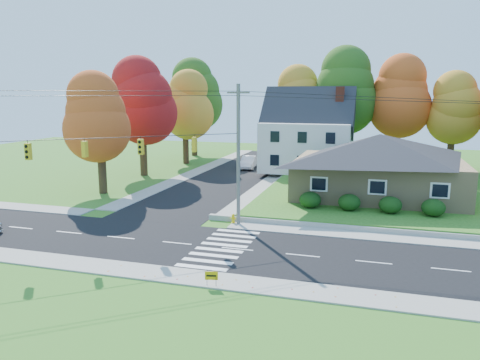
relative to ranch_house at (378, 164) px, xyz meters
The scene contains 21 objects.
ground 18.18m from the ranch_house, 116.57° to the right, with size 120.00×120.00×0.00m, color #3D7923.
road_main 18.18m from the ranch_house, 116.57° to the right, with size 90.00×8.00×0.02m, color black.
road_cross 19.15m from the ranch_house, 147.99° to the left, with size 8.00×44.00×0.02m, color black.
sidewalk_north 13.98m from the ranch_house, 126.03° to the right, with size 90.00×2.00×0.08m, color #9C9A90.
sidewalk_south 22.70m from the ranch_house, 110.85° to the right, with size 90.00×2.00×0.08m, color #9C9A90.
lawn 7.69m from the ranch_house, 45.00° to the left, with size 30.00×30.00×0.50m, color #3D7923.
ranch_house is the anchor object (origin of this frame).
colonial_house 14.46m from the ranch_house, 123.55° to the left, with size 10.40×8.40×9.60m.
hedge_row 6.57m from the ranch_house, 94.61° to the right, with size 10.70×1.70×1.27m.
traffic_infrastructure 16.87m from the ranch_house, 119.09° to the right, with size 38.10×10.66×10.00m.
tree_lot_0 21.20m from the ranch_house, 119.05° to the left, with size 6.72×6.72×12.51m.
tree_lot_1 18.58m from the ranch_house, 103.24° to the left, with size 7.84×7.84×14.60m.
tree_lot_2 18.99m from the ranch_house, 83.66° to the left, with size 7.28×7.28×13.56m.
tree_lot_3 19.29m from the ranch_house, 64.80° to the left, with size 6.16×6.16×11.47m.
tree_west_0 25.61m from the ranch_house, behind, with size 6.16×6.16×11.47m.
tree_west_1 27.18m from the ranch_house, 167.01° to the left, with size 7.28×7.28×13.56m.
tree_west_2 30.03m from the ranch_house, 147.38° to the left, with size 6.72×6.72×12.51m.
tree_west_3 36.60m from the ranch_house, 138.37° to the left, with size 7.84×7.84×14.60m.
white_car 21.41m from the ranch_house, 137.78° to the left, with size 1.63×4.69×1.54m, color silver.
fire_hydrant 14.85m from the ranch_house, 133.05° to the right, with size 0.42×0.33×0.74m.
yard_sign 23.20m from the ranch_house, 109.16° to the right, with size 0.63×0.17×0.80m.
Camera 1 is at (7.93, -26.02, 9.34)m, focal length 35.00 mm.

